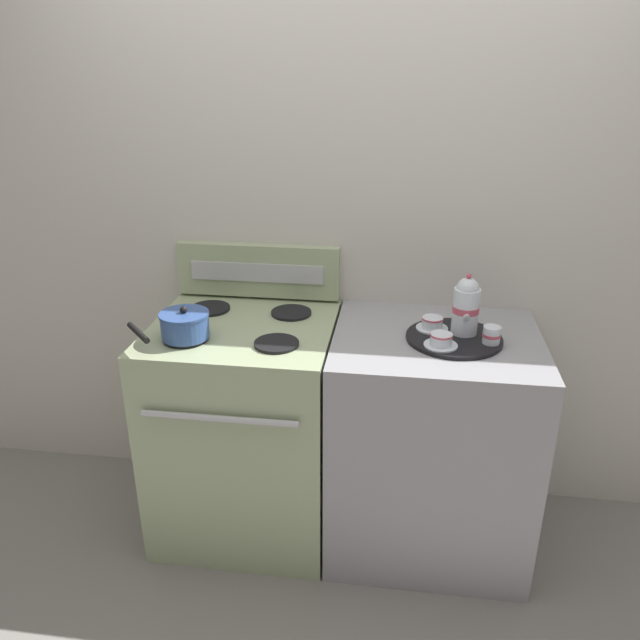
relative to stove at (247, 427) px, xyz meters
The scene contains 11 objects.
ground_plane 0.61m from the stove, ahead, with size 6.00×6.00×0.00m, color gray.
wall_back 0.83m from the stove, 42.09° to the left, with size 6.00×0.05×2.20m.
stove is the anchor object (origin of this frame).
control_panel 0.67m from the stove, 90.00° to the left, with size 0.70×0.05×0.23m.
side_counter 0.76m from the stove, ahead, with size 0.79×0.67×0.93m.
saucepan 0.58m from the stove, 138.88° to the right, with size 0.29×0.28×0.12m.
serving_tray 0.95m from the stove, ahead, with size 0.36×0.36×0.01m.
teapot 1.04m from the stove, ahead, with size 0.10×0.16×0.24m.
teacup_left 0.92m from the stove, ahead, with size 0.12×0.12×0.05m.
teacup_right 0.89m from the stove, ahead, with size 0.12×0.12×0.05m.
creamer_jug 1.08m from the stove, ahead, with size 0.07×0.07×0.06m.
Camera 1 is at (0.22, -2.18, 1.91)m, focal length 35.00 mm.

